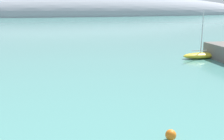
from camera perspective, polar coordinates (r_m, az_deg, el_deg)
distant_ridge at (r=199.53m, az=-7.35°, el=10.79°), size 264.58×51.55×27.86m
sailboat_yellow_mid_mooring at (r=48.59m, az=17.24°, el=2.85°), size 6.02×2.23×7.61m
mooring_buoy_orange at (r=19.86m, az=11.65°, el=-12.58°), size 0.74×0.74×0.74m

